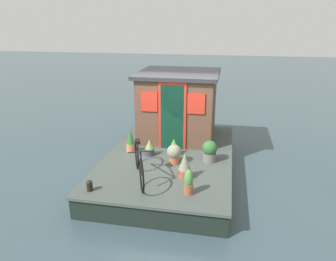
{
  "coord_description": "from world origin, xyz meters",
  "views": [
    {
      "loc": [
        -7.3,
        -1.38,
        3.73
      ],
      "look_at": [
        -0.2,
        0.0,
        1.21
      ],
      "focal_mm": 33.82,
      "sensor_mm": 36.0,
      "label": 1
    }
  ],
  "objects_px": {
    "mooring_bollard": "(90,185)",
    "potted_plant_fern": "(174,147)",
    "potted_plant_rosemary": "(189,183)",
    "potted_plant_geranium": "(149,148)",
    "bicycle": "(139,162)",
    "potted_plant_basil": "(210,151)",
    "houseboat_cabin": "(178,105)",
    "potted_plant_thyme": "(130,141)",
    "potted_plant_sage": "(174,153)",
    "potted_plant_mint": "(185,166)"
  },
  "relations": [
    {
      "from": "bicycle",
      "to": "potted_plant_rosemary",
      "type": "height_order",
      "value": "bicycle"
    },
    {
      "from": "potted_plant_mint",
      "to": "potted_plant_geranium",
      "type": "height_order",
      "value": "potted_plant_mint"
    },
    {
      "from": "houseboat_cabin",
      "to": "mooring_bollard",
      "type": "distance_m",
      "value": 3.77
    },
    {
      "from": "houseboat_cabin",
      "to": "potted_plant_sage",
      "type": "bearing_deg",
      "value": -173.63
    },
    {
      "from": "houseboat_cabin",
      "to": "mooring_bollard",
      "type": "height_order",
      "value": "houseboat_cabin"
    },
    {
      "from": "potted_plant_mint",
      "to": "bicycle",
      "type": "bearing_deg",
      "value": 103.65
    },
    {
      "from": "potted_plant_sage",
      "to": "mooring_bollard",
      "type": "xyz_separation_m",
      "value": [
        -1.6,
        1.43,
        -0.13
      ]
    },
    {
      "from": "bicycle",
      "to": "mooring_bollard",
      "type": "bearing_deg",
      "value": 129.14
    },
    {
      "from": "bicycle",
      "to": "potted_plant_sage",
      "type": "bearing_deg",
      "value": -32.8
    },
    {
      "from": "houseboat_cabin",
      "to": "potted_plant_basil",
      "type": "distance_m",
      "value": 2.03
    },
    {
      "from": "bicycle",
      "to": "potted_plant_mint",
      "type": "relative_size",
      "value": 2.9
    },
    {
      "from": "potted_plant_thyme",
      "to": "potted_plant_mint",
      "type": "relative_size",
      "value": 1.1
    },
    {
      "from": "mooring_bollard",
      "to": "potted_plant_rosemary",
      "type": "bearing_deg",
      "value": -82.33
    },
    {
      "from": "bicycle",
      "to": "potted_plant_mint",
      "type": "distance_m",
      "value": 0.98
    },
    {
      "from": "potted_plant_mint",
      "to": "mooring_bollard",
      "type": "bearing_deg",
      "value": 117.05
    },
    {
      "from": "bicycle",
      "to": "potted_plant_geranium",
      "type": "distance_m",
      "value": 1.29
    },
    {
      "from": "potted_plant_sage",
      "to": "potted_plant_thyme",
      "type": "xyz_separation_m",
      "value": [
        0.45,
        1.21,
        0.05
      ]
    },
    {
      "from": "potted_plant_rosemary",
      "to": "potted_plant_mint",
      "type": "relative_size",
      "value": 0.91
    },
    {
      "from": "potted_plant_sage",
      "to": "potted_plant_geranium",
      "type": "relative_size",
      "value": 1.12
    },
    {
      "from": "houseboat_cabin",
      "to": "potted_plant_thyme",
      "type": "relative_size",
      "value": 3.53
    },
    {
      "from": "houseboat_cabin",
      "to": "potted_plant_thyme",
      "type": "xyz_separation_m",
      "value": [
        -1.42,
        1.01,
        -0.65
      ]
    },
    {
      "from": "mooring_bollard",
      "to": "potted_plant_mint",
      "type": "bearing_deg",
      "value": -62.95
    },
    {
      "from": "potted_plant_fern",
      "to": "potted_plant_geranium",
      "type": "distance_m",
      "value": 0.61
    },
    {
      "from": "potted_plant_rosemary",
      "to": "potted_plant_sage",
      "type": "bearing_deg",
      "value": 21.29
    },
    {
      "from": "potted_plant_mint",
      "to": "mooring_bollard",
      "type": "xyz_separation_m",
      "value": [
        -0.91,
        1.78,
        -0.15
      ]
    },
    {
      "from": "potted_plant_mint",
      "to": "potted_plant_basil",
      "type": "bearing_deg",
      "value": -26.02
    },
    {
      "from": "potted_plant_fern",
      "to": "potted_plant_thyme",
      "type": "relative_size",
      "value": 0.67
    },
    {
      "from": "potted_plant_sage",
      "to": "potted_plant_rosemary",
      "type": "xyz_separation_m",
      "value": [
        -1.34,
        -0.52,
        -0.01
      ]
    },
    {
      "from": "potted_plant_basil",
      "to": "potted_plant_mint",
      "type": "bearing_deg",
      "value": 153.98
    },
    {
      "from": "houseboat_cabin",
      "to": "potted_plant_fern",
      "type": "distance_m",
      "value": 1.56
    },
    {
      "from": "houseboat_cabin",
      "to": "potted_plant_basil",
      "type": "height_order",
      "value": "houseboat_cabin"
    },
    {
      "from": "potted_plant_rosemary",
      "to": "potted_plant_geranium",
      "type": "height_order",
      "value": "potted_plant_rosemary"
    },
    {
      "from": "potted_plant_rosemary",
      "to": "potted_plant_thyme",
      "type": "bearing_deg",
      "value": 44.16
    },
    {
      "from": "houseboat_cabin",
      "to": "potted_plant_mint",
      "type": "distance_m",
      "value": 2.71
    },
    {
      "from": "houseboat_cabin",
      "to": "potted_plant_mint",
      "type": "height_order",
      "value": "houseboat_cabin"
    },
    {
      "from": "potted_plant_thyme",
      "to": "mooring_bollard",
      "type": "xyz_separation_m",
      "value": [
        -2.05,
        0.21,
        -0.18
      ]
    },
    {
      "from": "potted_plant_mint",
      "to": "mooring_bollard",
      "type": "relative_size",
      "value": 2.48
    },
    {
      "from": "potted_plant_fern",
      "to": "mooring_bollard",
      "type": "xyz_separation_m",
      "value": [
        -2.11,
        1.33,
        -0.08
      ]
    },
    {
      "from": "potted_plant_rosemary",
      "to": "mooring_bollard",
      "type": "relative_size",
      "value": 2.25
    },
    {
      "from": "potted_plant_basil",
      "to": "potted_plant_rosemary",
      "type": "relative_size",
      "value": 1.01
    },
    {
      "from": "potted_plant_fern",
      "to": "potted_plant_geranium",
      "type": "height_order",
      "value": "potted_plant_fern"
    },
    {
      "from": "mooring_bollard",
      "to": "potted_plant_fern",
      "type": "bearing_deg",
      "value": -32.21
    },
    {
      "from": "bicycle",
      "to": "potted_plant_fern",
      "type": "xyz_separation_m",
      "value": [
        1.43,
        -0.5,
        -0.18
      ]
    },
    {
      "from": "potted_plant_thyme",
      "to": "potted_plant_geranium",
      "type": "height_order",
      "value": "potted_plant_thyme"
    },
    {
      "from": "potted_plant_basil",
      "to": "potted_plant_geranium",
      "type": "relative_size",
      "value": 1.27
    },
    {
      "from": "bicycle",
      "to": "potted_plant_geranium",
      "type": "xyz_separation_m",
      "value": [
        1.27,
        0.1,
        -0.19
      ]
    },
    {
      "from": "potted_plant_basil",
      "to": "potted_plant_geranium",
      "type": "distance_m",
      "value": 1.51
    },
    {
      "from": "potted_plant_sage",
      "to": "potted_plant_mint",
      "type": "height_order",
      "value": "potted_plant_mint"
    },
    {
      "from": "bicycle",
      "to": "potted_plant_rosemary",
      "type": "distance_m",
      "value": 1.2
    },
    {
      "from": "potted_plant_basil",
      "to": "potted_plant_thyme",
      "type": "distance_m",
      "value": 2.04
    }
  ]
}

